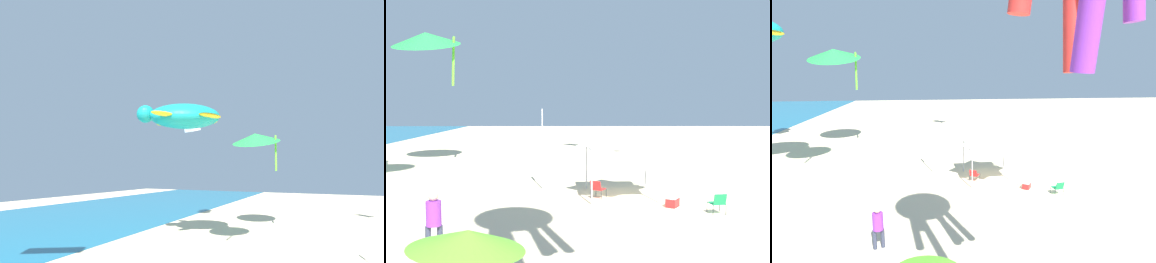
{
  "view_description": "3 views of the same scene",
  "coord_description": "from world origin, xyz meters",
  "views": [
    {
      "loc": [
        -14.72,
        8.04,
        5.33
      ],
      "look_at": [
        0.57,
        15.43,
        7.77
      ],
      "focal_mm": 26.14,
      "sensor_mm": 36.0,
      "label": 1
    },
    {
      "loc": [
        -17.5,
        4.03,
        4.26
      ],
      "look_at": [
        2.89,
        3.94,
        2.89
      ],
      "focal_mm": 40.43,
      "sensor_mm": 36.0,
      "label": 2
    },
    {
      "loc": [
        -17.0,
        5.96,
        6.97
      ],
      "look_at": [
        0.75,
        3.82,
        3.45
      ],
      "focal_mm": 28.43,
      "sensor_mm": 36.0,
      "label": 3
    }
  ],
  "objects": [
    {
      "name": "banner_flag",
      "position": [
        3.63,
        5.69,
        2.38
      ],
      "size": [
        0.36,
        0.06,
        3.96
      ],
      "color": "silver",
      "rests_on": "ground"
    },
    {
      "name": "canopy_tent",
      "position": [
        1.98,
        1.98,
        2.51
      ],
      "size": [
        3.41,
        3.14,
        2.84
      ],
      "rotation": [
        0.0,
        0.0,
        0.04
      ],
      "color": "#B7B7BC",
      "rests_on": "ground"
    },
    {
      "name": "folding_chair_facing_ocean",
      "position": [
        1.45,
        3.08,
        0.47
      ],
      "size": [
        0.8,
        0.76,
        0.82
      ],
      "rotation": [
        0.0,
        0.0,
        1.06
      ],
      "color": "black",
      "rests_on": "ground"
    },
    {
      "name": "cooler_box",
      "position": [
        -0.11,
        0.09,
        0.2
      ],
      "size": [
        0.74,
        0.68,
        0.4
      ],
      "color": "red",
      "rests_on": "ground"
    },
    {
      "name": "kite_delta_green",
      "position": [
        11.83,
        14.1,
        8.53
      ],
      "size": [
        4.64,
        4.58,
        4.18
      ],
      "rotation": [
        0.0,
        0.0,
        1.55
      ],
      "color": "green"
    },
    {
      "name": "person_watching_sky",
      "position": [
        -5.58,
        8.02,
        1.04
      ],
      "size": [
        0.42,
        0.46,
        1.78
      ],
      "rotation": [
        0.0,
        0.0,
        5.06
      ],
      "color": "#33384C",
      "rests_on": "ground"
    },
    {
      "name": "beach_umbrella",
      "position": [
        -9.73,
        6.02,
        1.75
      ],
      "size": [
        2.18,
        2.18,
        2.07
      ],
      "color": "silver",
      "rests_on": "ground"
    },
    {
      "name": "ground",
      "position": [
        0.0,
        0.0,
        -0.05
      ],
      "size": [
        120.0,
        120.0,
        0.1
      ],
      "primitive_type": "cube",
      "color": "beige"
    },
    {
      "name": "folding_chair_near_cooler",
      "position": [
        -1.29,
        -1.38,
        0.47
      ],
      "size": [
        0.69,
        0.61,
        0.82
      ],
      "rotation": [
        0.0,
        0.0,
        1.71
      ],
      "color": "black",
      "rests_on": "ground"
    }
  ]
}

